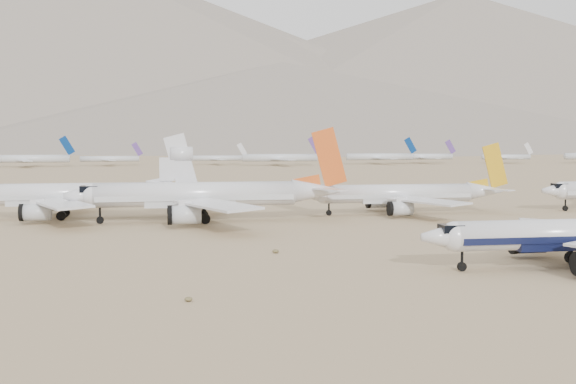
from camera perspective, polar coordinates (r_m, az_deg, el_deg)
The scene contains 8 objects.
ground at distance 102.42m, azimuth 17.44°, elevation -5.44°, with size 7000.00×7000.00×0.00m, color #826B4B.
row2_gold_tail at distance 161.42m, azimuth 9.32°, elevation -0.17°, with size 44.48×43.50×15.84m.
row2_orange_tail at distance 145.82m, azimuth -6.39°, elevation -0.25°, with size 53.59×52.42×19.11m.
row2_white_trijet at distance 157.37m, azimuth -16.89°, elevation -0.14°, with size 50.65×49.51×17.95m.
distant_storage_row at distance 431.65m, azimuth -2.16°, elevation 2.74°, with size 577.20×64.27×15.21m.
mountain_range at distance 1750.18m, azimuth -5.96°, elevation 10.08°, with size 7354.00×3024.00×470.00m.
foothills at distance 1321.45m, azimuth 16.08°, elevation 6.42°, with size 4637.50×1395.00×155.00m.
desert_scrub at distance 74.33m, azimuth 19.17°, elevation -8.98°, with size 247.37×121.67×0.63m.
Camera 1 is at (-46.38, -89.68, 17.20)m, focal length 45.00 mm.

